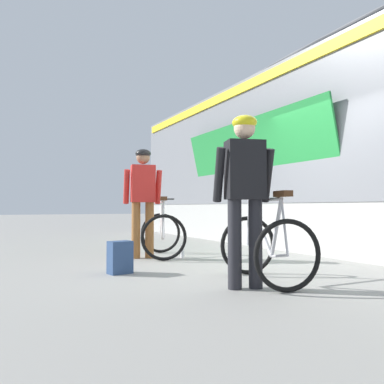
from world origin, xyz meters
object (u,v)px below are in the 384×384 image
(backpack_on_platform, at_px, (120,257))
(water_bottle_near_the_bikes, at_px, (183,251))
(cyclist_far_in_dark, at_px, (245,184))
(cyclist_near_in_red, at_px, (143,193))
(bicycle_near_white, at_px, (162,232))
(bicycle_far_silver, at_px, (266,245))

(backpack_on_platform, relative_size, water_bottle_near_the_bikes, 1.91)
(cyclist_far_in_dark, bearing_deg, cyclist_near_in_red, 92.26)
(cyclist_far_in_dark, distance_m, backpack_on_platform, 1.87)
(cyclist_far_in_dark, xyz_separation_m, backpack_on_platform, (-0.86, 1.43, -0.85))
(bicycle_near_white, xyz_separation_m, backpack_on_platform, (-1.11, -1.25, -0.20))
(cyclist_far_in_dark, xyz_separation_m, bicycle_far_silver, (0.38, 0.15, -0.65))
(cyclist_near_in_red, height_order, bicycle_far_silver, cyclist_near_in_red)
(cyclist_near_in_red, xyz_separation_m, backpack_on_platform, (-0.75, -1.21, -0.85))
(backpack_on_platform, bearing_deg, bicycle_near_white, 38.77)
(cyclist_near_in_red, xyz_separation_m, bicycle_far_silver, (0.49, -2.50, -0.65))
(bicycle_near_white, bearing_deg, backpack_on_platform, -131.61)
(cyclist_near_in_red, relative_size, bicycle_far_silver, 1.45)
(cyclist_far_in_dark, bearing_deg, bicycle_far_silver, 20.92)
(bicycle_far_silver, xyz_separation_m, water_bottle_near_the_bikes, (0.11, 2.27, -0.30))
(bicycle_near_white, distance_m, water_bottle_near_the_bikes, 0.47)
(water_bottle_near_the_bikes, bearing_deg, bicycle_far_silver, -92.88)
(cyclist_near_in_red, distance_m, backpack_on_platform, 1.66)
(backpack_on_platform, bearing_deg, water_bottle_near_the_bikes, 26.25)
(bicycle_near_white, distance_m, backpack_on_platform, 1.69)
(backpack_on_platform, height_order, water_bottle_near_the_bikes, backpack_on_platform)
(cyclist_far_in_dark, distance_m, bicycle_far_silver, 0.77)
(cyclist_far_in_dark, xyz_separation_m, water_bottle_near_the_bikes, (0.50, 2.41, -0.95))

